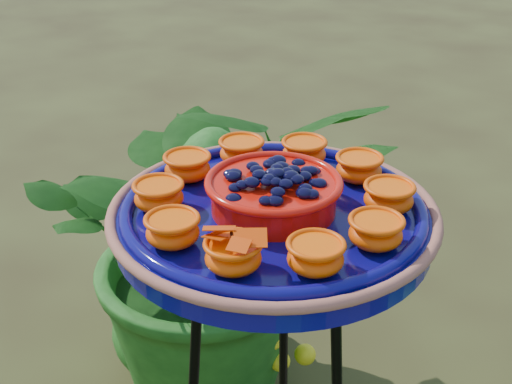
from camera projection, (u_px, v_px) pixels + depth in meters
feeder_dish at (273, 211)px, 0.94m from camera, size 0.54×0.54×0.10m
shrub_back_left at (216, 236)px, 1.72m from camera, size 1.04×1.02×0.88m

